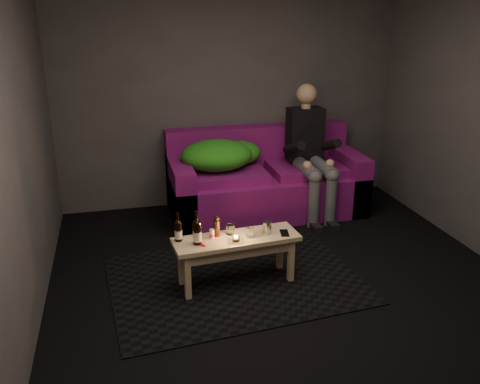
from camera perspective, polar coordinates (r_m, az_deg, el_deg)
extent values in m
plane|color=black|center=(4.39, 5.75, -11.12)|extent=(4.50, 4.50, 0.00)
plane|color=#454245|center=(5.99, -1.10, 10.88)|extent=(4.00, 0.00, 4.00)
plane|color=#454245|center=(3.71, -24.08, 3.20)|extent=(0.00, 4.50, 4.50)
cube|color=black|center=(4.54, -0.55, -9.78)|extent=(2.26, 1.72, 0.01)
cube|color=#81116E|center=(5.89, 2.89, -0.10)|extent=(2.18, 0.98, 0.46)
cube|color=#81116E|center=(6.09, 1.96, 5.23)|extent=(2.18, 0.24, 0.48)
cube|color=#81116E|center=(5.66, -6.67, 0.10)|extent=(0.22, 0.98, 0.68)
cube|color=#81116E|center=(6.20, 11.65, 1.61)|extent=(0.22, 0.98, 0.68)
cube|color=#81116E|center=(5.64, -1.38, 1.92)|extent=(0.82, 0.66, 0.11)
cube|color=#81116E|center=(5.90, 7.36, 2.59)|extent=(0.82, 0.66, 0.11)
ellipsoid|color=#2B911A|center=(5.60, -2.66, 4.12)|extent=(0.79, 0.61, 0.33)
ellipsoid|color=#2B911A|center=(5.82, 0.01, 4.43)|extent=(0.48, 0.39, 0.26)
ellipsoid|color=#2B911A|center=(5.71, -5.28, 3.57)|extent=(0.35, 0.28, 0.17)
cube|color=black|center=(5.90, 7.28, 6.45)|extent=(0.39, 0.24, 0.60)
sphere|color=tan|center=(5.81, 7.49, 10.85)|extent=(0.23, 0.23, 0.23)
cylinder|color=#565762|center=(5.64, 7.44, 2.58)|extent=(0.15, 0.55, 0.15)
cylinder|color=#565762|center=(5.71, 9.28, 2.71)|extent=(0.15, 0.55, 0.15)
cylinder|color=#565762|center=(5.51, 8.27, -1.21)|extent=(0.12, 0.12, 0.56)
cylinder|color=#565762|center=(5.59, 10.14, -1.02)|extent=(0.12, 0.12, 0.56)
cube|color=black|center=(5.55, 8.40, -3.81)|extent=(0.10, 0.24, 0.07)
cube|color=black|center=(5.62, 10.26, -3.59)|extent=(0.10, 0.24, 0.07)
cube|color=#E6B686|center=(4.30, -0.41, -5.34)|extent=(1.09, 0.43, 0.04)
cube|color=#E6B686|center=(4.33, -0.41, -6.15)|extent=(0.95, 0.34, 0.10)
cube|color=#E6B686|center=(4.19, -5.90, -9.55)|extent=(0.05, 0.05, 0.40)
cube|color=#E6B686|center=(4.40, -6.62, -8.04)|extent=(0.05, 0.05, 0.40)
cube|color=#E6B686|center=(4.45, 5.73, -7.68)|extent=(0.05, 0.05, 0.40)
cube|color=#E6B686|center=(4.65, 4.51, -6.36)|extent=(0.05, 0.05, 0.40)
cylinder|color=black|center=(4.23, -6.95, -4.41)|extent=(0.06, 0.06, 0.17)
cylinder|color=white|center=(4.24, -6.94, -4.72)|extent=(0.06, 0.06, 0.07)
cone|color=black|center=(4.19, -7.01, -3.18)|extent=(0.06, 0.06, 0.03)
cylinder|color=black|center=(4.18, -7.02, -2.84)|extent=(0.02, 0.02, 0.08)
cylinder|color=black|center=(4.15, -4.85, -4.60)|extent=(0.07, 0.07, 0.20)
cylinder|color=white|center=(4.16, -4.83, -4.97)|extent=(0.07, 0.07, 0.08)
cone|color=black|center=(4.11, -4.89, -3.16)|extent=(0.07, 0.07, 0.03)
cylinder|color=black|center=(4.09, -4.91, -2.76)|extent=(0.03, 0.03, 0.09)
cylinder|color=silver|center=(4.26, -3.17, -4.71)|extent=(0.04, 0.04, 0.08)
cylinder|color=black|center=(4.29, -2.61, -4.10)|extent=(0.07, 0.07, 0.14)
cylinder|color=white|center=(4.33, -1.08, -4.22)|extent=(0.09, 0.09, 0.09)
cylinder|color=white|center=(4.22, -0.46, -5.21)|extent=(0.07, 0.07, 0.05)
sphere|color=orange|center=(4.21, -0.46, -5.05)|extent=(0.02, 0.02, 0.02)
cylinder|color=white|center=(4.28, 1.12, -4.54)|extent=(0.08, 0.08, 0.09)
cylinder|color=#AAAEB1|center=(4.36, 3.07, -3.98)|extent=(0.08, 0.08, 0.10)
cube|color=black|center=(4.38, 5.01, -4.61)|extent=(0.09, 0.15, 0.01)
cube|color=red|center=(4.16, -4.28, -5.93)|extent=(0.05, 0.08, 0.01)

